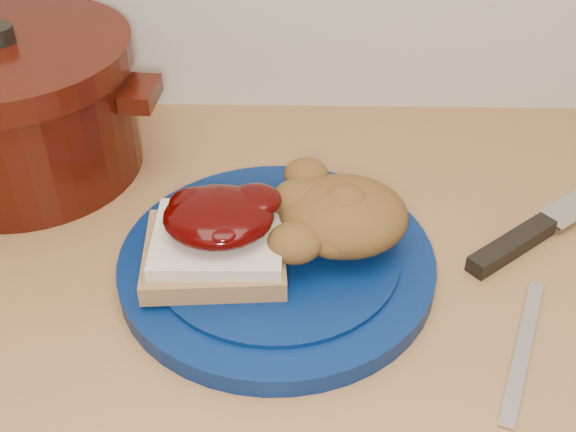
{
  "coord_description": "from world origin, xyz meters",
  "views": [
    {
      "loc": [
        -0.02,
        0.99,
        1.36
      ],
      "look_at": [
        -0.03,
        1.51,
        0.95
      ],
      "focal_mm": 45.0,
      "sensor_mm": 36.0,
      "label": 1
    }
  ],
  "objects_px": {
    "plate": "(277,263)",
    "butter_knife": "(523,348)",
    "pepper_grinder": "(54,95)",
    "chef_knife": "(538,229)",
    "dutch_oven": "(18,106)"
  },
  "relations": [
    {
      "from": "dutch_oven",
      "to": "plate",
      "type": "bearing_deg",
      "value": -31.26
    },
    {
      "from": "butter_knife",
      "to": "pepper_grinder",
      "type": "relative_size",
      "value": 1.29
    },
    {
      "from": "plate",
      "to": "dutch_oven",
      "type": "distance_m",
      "value": 0.33
    },
    {
      "from": "chef_knife",
      "to": "pepper_grinder",
      "type": "relative_size",
      "value": 1.91
    },
    {
      "from": "plate",
      "to": "chef_knife",
      "type": "xyz_separation_m",
      "value": [
        0.26,
        0.06,
        -0.0
      ]
    },
    {
      "from": "chef_knife",
      "to": "pepper_grinder",
      "type": "distance_m",
      "value": 0.54
    },
    {
      "from": "dutch_oven",
      "to": "chef_knife",
      "type": "bearing_deg",
      "value": -11.99
    },
    {
      "from": "plate",
      "to": "pepper_grinder",
      "type": "height_order",
      "value": "pepper_grinder"
    },
    {
      "from": "chef_knife",
      "to": "plate",
      "type": "bearing_deg",
      "value": 153.5
    },
    {
      "from": "chef_knife",
      "to": "butter_knife",
      "type": "distance_m",
      "value": 0.16
    },
    {
      "from": "plate",
      "to": "butter_knife",
      "type": "bearing_deg",
      "value": -24.35
    },
    {
      "from": "plate",
      "to": "dutch_oven",
      "type": "height_order",
      "value": "dutch_oven"
    },
    {
      "from": "dutch_oven",
      "to": "pepper_grinder",
      "type": "xyz_separation_m",
      "value": [
        0.02,
        0.04,
        -0.01
      ]
    },
    {
      "from": "plate",
      "to": "butter_knife",
      "type": "distance_m",
      "value": 0.23
    },
    {
      "from": "chef_knife",
      "to": "dutch_oven",
      "type": "height_order",
      "value": "dutch_oven"
    }
  ]
}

